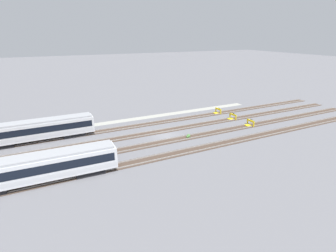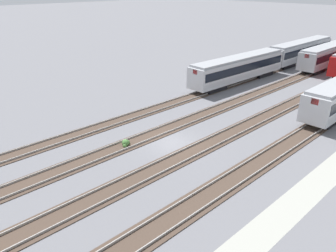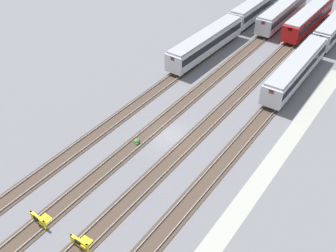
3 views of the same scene
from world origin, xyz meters
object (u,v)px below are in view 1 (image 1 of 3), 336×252
object	(u,v)px
subway_car_front_row_left_inner	(41,168)
bumper_stop_nearest_track	(217,111)
bumper_stop_middle_track	(249,123)
weed_clump	(188,136)
bumper_stop_near_inner_track	(232,117)
subway_car_front_row_right_inner	(38,130)

from	to	relation	value
subway_car_front_row_left_inner	bumper_stop_nearest_track	distance (m)	39.69
bumper_stop_middle_track	weed_clump	size ratio (longest dim) A/B	2.18
subway_car_front_row_left_inner	bumper_stop_near_inner_track	bearing A→B (deg)	-165.32
bumper_stop_near_inner_track	bumper_stop_middle_track	size ratio (longest dim) A/B	1.00
subway_car_front_row_right_inner	bumper_stop_nearest_track	world-z (taller)	subway_car_front_row_right_inner
subway_car_front_row_right_inner	bumper_stop_near_inner_track	world-z (taller)	subway_car_front_row_right_inner
bumper_stop_near_inner_track	subway_car_front_row_left_inner	bearing A→B (deg)	14.68
bumper_stop_nearest_track	bumper_stop_middle_track	world-z (taller)	same
subway_car_front_row_right_inner	bumper_stop_middle_track	xyz separation A→B (m)	(-37.44, 9.73, -1.53)
weed_clump	subway_car_front_row_right_inner	bearing A→B (deg)	-22.48
subway_car_front_row_left_inner	bumper_stop_nearest_track	xyz separation A→B (m)	(-36.88, -14.61, -1.53)
weed_clump	subway_car_front_row_left_inner	bearing A→B (deg)	11.72
subway_car_front_row_right_inner	weed_clump	world-z (taller)	subway_car_front_row_right_inner
bumper_stop_nearest_track	weed_clump	size ratio (longest dim) A/B	2.17
bumper_stop_nearest_track	bumper_stop_near_inner_track	xyz separation A→B (m)	(-0.19, 4.90, 0.00)
subway_car_front_row_left_inner	weed_clump	distance (m)	24.02
bumper_stop_nearest_track	weed_clump	xyz separation A→B (m)	(13.42, 9.74, -0.27)
subway_car_front_row_right_inner	bumper_stop_near_inner_track	xyz separation A→B (m)	(-37.06, 4.86, -1.53)
subway_car_front_row_left_inner	bumper_stop_nearest_track	bearing A→B (deg)	-158.39
bumper_stop_near_inner_track	weed_clump	distance (m)	14.45
bumper_stop_near_inner_track	subway_car_front_row_right_inner	bearing A→B (deg)	-7.47
subway_car_front_row_right_inner	weed_clump	bearing A→B (deg)	157.52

